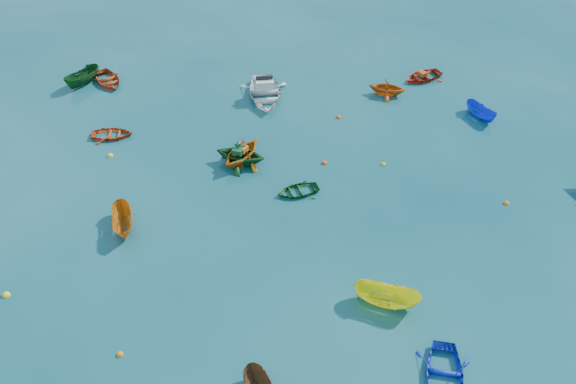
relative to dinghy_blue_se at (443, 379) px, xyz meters
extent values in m
plane|color=#0A3F4B|center=(-4.24, 6.96, 0.00)|extent=(160.00, 160.00, 0.00)
imported|color=#102DCC|center=(0.00, 0.00, 0.00)|extent=(3.26, 3.79, 0.66)
imported|color=#C26812|center=(-6.37, 15.56, 0.00)|extent=(4.05, 4.05, 1.62)
imported|color=yellow|center=(-1.16, 4.05, 0.00)|extent=(3.26, 2.46, 1.19)
imported|color=#13511C|center=(-3.66, 12.25, 0.00)|extent=(2.58, 1.99, 0.50)
imported|color=#BA390F|center=(-14.09, 19.54, 0.00)|extent=(2.81, 2.20, 0.53)
imported|color=#CC6D13|center=(-13.06, 11.20, 0.00)|extent=(1.31, 2.91, 1.10)
imported|color=#104819|center=(-6.45, 15.43, 0.00)|extent=(3.76, 3.57, 1.55)
imported|color=#B8270F|center=(7.60, 22.68, 0.00)|extent=(3.42, 2.86, 0.61)
imported|color=#1136D8|center=(9.57, 17.37, 0.00)|extent=(1.71, 2.66, 0.96)
imported|color=#BF340F|center=(-14.69, 26.24, 0.00)|extent=(3.24, 3.71, 0.64)
imported|color=#C25712|center=(4.40, 21.12, 0.00)|extent=(3.16, 2.98, 1.31)
imported|color=#0F4115|center=(-16.35, 26.38, 0.00)|extent=(2.88, 2.91, 1.15)
imported|color=silver|center=(-3.96, 22.29, 0.00)|extent=(3.66, 4.88, 1.57)
cube|color=orange|center=(-6.33, 15.59, 0.97)|extent=(0.82, 0.82, 0.32)
cube|color=#124929|center=(-6.54, 15.48, 0.96)|extent=(0.84, 0.92, 0.36)
cube|color=#B94213|center=(7.51, 22.65, 0.45)|extent=(0.61, 0.71, 0.29)
sphere|color=orange|center=(-13.03, 3.56, 0.00)|extent=(0.29, 0.29, 0.29)
sphere|color=gold|center=(-0.90, 4.42, 0.00)|extent=(0.29, 0.29, 0.29)
sphere|color=orange|center=(7.41, 9.30, 0.00)|extent=(0.32, 0.32, 0.32)
sphere|color=yellow|center=(-18.35, 7.70, 0.00)|extent=(0.37, 0.37, 0.37)
sphere|color=#FF570D|center=(-6.20, 15.75, 0.00)|extent=(0.31, 0.31, 0.31)
sphere|color=yellow|center=(1.82, 13.78, 0.00)|extent=(0.29, 0.29, 0.29)
sphere|color=#CF480B|center=(-1.58, 14.52, 0.00)|extent=(0.33, 0.33, 0.33)
sphere|color=yellow|center=(-14.13, 17.54, 0.00)|extent=(0.34, 0.34, 0.34)
sphere|color=#E1540C|center=(0.42, 18.99, 0.00)|extent=(0.33, 0.33, 0.33)
sphere|color=yellow|center=(4.67, 21.35, 0.00)|extent=(0.32, 0.32, 0.32)
camera|label=1|loc=(-8.39, -10.54, 21.01)|focal=35.00mm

